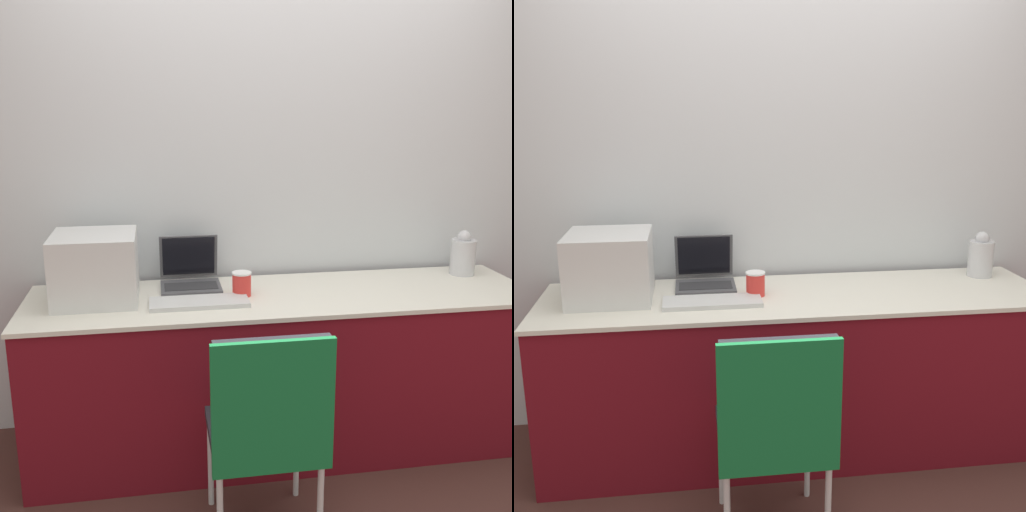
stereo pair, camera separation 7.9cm
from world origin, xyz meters
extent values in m
plane|color=#472823|center=(0.00, 0.00, 0.00)|extent=(14.00, 14.00, 0.00)
cube|color=silver|center=(0.00, 0.70, 1.30)|extent=(8.00, 0.05, 2.60)
cube|color=maroon|center=(0.00, 0.31, 0.38)|extent=(2.36, 0.63, 0.76)
cube|color=silver|center=(0.00, 0.31, 0.77)|extent=(2.38, 0.65, 0.02)
cube|color=silver|center=(-0.86, 0.37, 0.94)|extent=(0.37, 0.37, 0.31)
cube|color=black|center=(-0.86, 0.33, 1.06)|extent=(0.29, 0.28, 0.06)
cube|color=#4C4C51|center=(-0.43, 0.45, 0.79)|extent=(0.29, 0.23, 0.02)
cube|color=#2D2D30|center=(-0.43, 0.44, 0.80)|extent=(0.25, 0.12, 0.00)
cube|color=#4C4C51|center=(-0.43, 0.60, 0.91)|extent=(0.29, 0.06, 0.22)
cube|color=black|center=(-0.43, 0.59, 0.91)|extent=(0.26, 0.05, 0.20)
cube|color=silver|center=(-0.40, 0.22, 0.79)|extent=(0.44, 0.17, 0.02)
cylinder|color=red|center=(-0.20, 0.32, 0.84)|extent=(0.09, 0.09, 0.10)
cylinder|color=white|center=(-0.20, 0.32, 0.89)|extent=(0.09, 0.09, 0.01)
cylinder|color=silver|center=(0.99, 0.48, 0.88)|extent=(0.13, 0.13, 0.18)
sphere|color=silver|center=(0.99, 0.48, 0.98)|extent=(0.07, 0.07, 0.07)
cube|color=black|center=(-0.21, -0.29, 0.43)|extent=(0.40, 0.41, 0.04)
cube|color=black|center=(-0.21, -0.48, 0.67)|extent=(0.40, 0.03, 0.45)
cylinder|color=silver|center=(-0.40, -0.10, 0.21)|extent=(0.02, 0.02, 0.41)
cylinder|color=silver|center=(-0.03, -0.10, 0.21)|extent=(0.02, 0.02, 0.41)
cylinder|color=silver|center=(-0.03, -0.48, 0.21)|extent=(0.02, 0.02, 0.41)
cube|color=#146633|center=(-0.21, -0.51, 0.65)|extent=(0.42, 0.02, 0.49)
camera|label=1|loc=(-0.57, -2.31, 1.65)|focal=42.00mm
camera|label=2|loc=(-0.49, -2.32, 1.65)|focal=42.00mm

